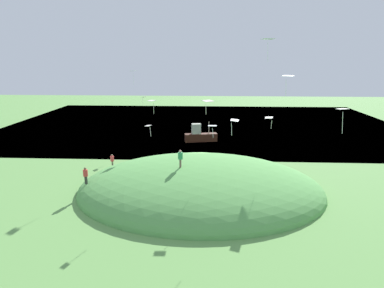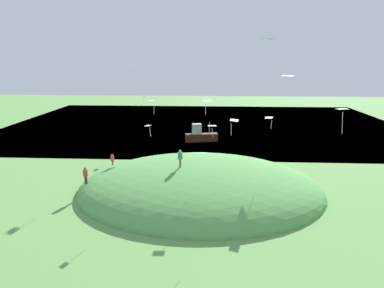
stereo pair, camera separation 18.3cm
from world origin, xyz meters
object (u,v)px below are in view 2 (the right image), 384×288
Objects in this scene: person_near_shore at (180,157)px; kite_1 at (234,121)px; kite_6 at (287,77)px; kite_10 at (152,101)px; person_watching_kites at (85,174)px; kite_9 at (207,101)px; kite_0 at (268,40)px; kite_5 at (148,126)px; kite_3 at (134,71)px; person_on_hilltop at (112,159)px; mooring_post at (217,159)px; kite_4 at (212,126)px; kite_7 at (269,118)px; kite_8 at (342,111)px; boat_on_lake at (201,136)px.

person_near_shore is 7.21m from kite_1.
kite_6 is 0.88× the size of kite_10.
person_watching_kites is 14.38m from kite_9.
kite_0 reaches higher than kite_9.
kite_0 is at bearing 102.16° from kite_5.
kite_0 is at bearing 142.16° from kite_1.
kite_0 is 13.92m from kite_5.
person_watching_kites is 14.77m from kite_3.
kite_1 is 0.79× the size of kite_3.
person_on_hilltop is 0.80× the size of kite_0.
mooring_post is (-12.53, 1.33, -9.38)m from kite_9.
kite_5 is at bearing -94.95° from kite_9.
kite_3 is at bearing -161.74° from kite_5.
kite_9 reaches higher than person_on_hilltop.
kite_4 reaches higher than mooring_post.
mooring_post is at bearing 175.46° from kite_4.
person_near_shore reaches higher than person_on_hilltop.
kite_7 is at bearing 179.86° from kite_6.
kite_6 reaches higher than person_near_shore.
kite_1 reaches higher than kite_4.
person_near_shore is 1.02× the size of person_watching_kites.
kite_9 is 15.11m from kite_10.
kite_4 is (5.95, 12.00, 5.43)m from person_on_hilltop.
kite_8 is (-1.58, 5.12, -2.85)m from kite_6.
kite_4 reaches higher than boat_on_lake.
kite_10 is at bearing -171.90° from kite_5.
kite_6 reaches higher than boat_on_lake.
person_near_shore is at bearing -103.13° from kite_8.
mooring_post is at bearing 86.43° from kite_10.
kite_0 reaches higher than kite_5.
kite_10 is at bearing -140.06° from kite_6.
kite_0 is 1.00× the size of kite_8.
kite_7 is at bearing 107.75° from kite_4.
kite_3 reaches higher than kite_9.
kite_1 is 17.83m from kite_3.
kite_0 is (20.66, 6.85, 14.27)m from boat_on_lake.
kite_4 is 0.84× the size of kite_9.
person_watching_kites is 24.76m from kite_8.
kite_7 is (-0.79, 0.67, -7.57)m from kite_0.
kite_9 is at bearing -117.14° from kite_6.
boat_on_lake is 3.42× the size of kite_6.
kite_7 is 0.86× the size of kite_9.
kite_8 is (4.52, 5.78, -5.93)m from kite_0.
kite_10 is at bearing -150.56° from kite_9.
kite_10 is (-10.18, -12.98, -7.17)m from kite_0.
kite_3 is at bearing 44.17° from person_near_shore.
kite_8 is (3.45, 10.90, 2.19)m from kite_4.
kite_1 is (2.19, 14.59, 5.98)m from person_watching_kites.
kite_10 reaches higher than kite_5.
kite_3 is at bearing 89.21° from person_watching_kites.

